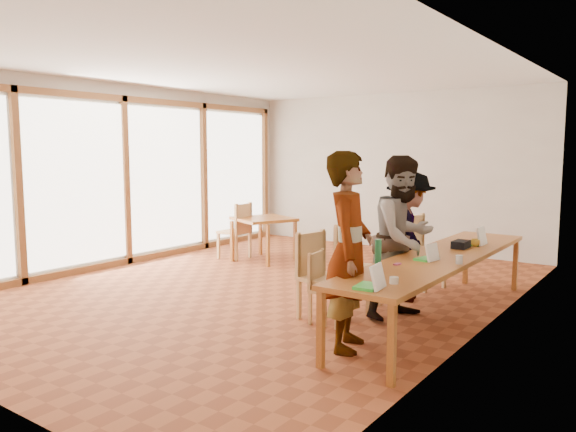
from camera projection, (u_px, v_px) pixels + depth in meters
ground at (265, 288)px, 7.80m from camera, size 8.00×8.00×0.00m
wall_back at (392, 171)px, 10.85m from camera, size 6.00×0.10×3.00m
wall_right at (490, 190)px, 5.89m from camera, size 0.10×8.00×3.00m
window_wall at (125, 175)px, 9.35m from camera, size 0.10×8.00×3.00m
ceiling at (264, 66)px, 7.45m from camera, size 6.00×8.00×0.04m
communal_table at (440, 259)px, 6.25m from camera, size 0.80×4.00×0.75m
side_table at (264, 222)px, 9.71m from camera, size 0.90×0.90×0.75m
chair_near at (323, 279)px, 6.23m from camera, size 0.41×0.41×0.42m
chair_mid at (317, 266)px, 6.39m from camera, size 0.54×0.54×0.53m
chair_far at (351, 256)px, 6.84m from camera, size 0.53×0.53×0.54m
chair_empty at (418, 243)px, 7.88m from camera, size 0.59×0.59×0.54m
chair_spare at (239, 225)px, 9.86m from camera, size 0.49×0.49×0.53m
person_near at (349, 251)px, 5.36m from camera, size 0.68×0.81×1.91m
person_mid at (403, 237)px, 6.36m from camera, size 0.94×1.07×1.86m
person_far at (410, 236)px, 7.13m from camera, size 0.87×1.19×1.65m
laptop_near at (373, 282)px, 4.74m from camera, size 0.25×0.28×0.21m
laptop_mid at (429, 256)px, 5.94m from camera, size 0.23×0.25×0.19m
laptop_far at (478, 240)px, 6.93m from camera, size 0.23×0.27×0.22m
yellow_mug at (475, 243)px, 6.83m from camera, size 0.14×0.14×0.09m
green_bottle at (378, 253)px, 5.61m from camera, size 0.07×0.07×0.28m
clear_glass at (459, 260)px, 5.77m from camera, size 0.07×0.07×0.09m
condiment_cup at (394, 280)px, 4.92m from camera, size 0.08×0.08×0.06m
pink_phone at (397, 264)px, 5.73m from camera, size 0.05×0.10×0.01m
black_pouch at (461, 244)px, 6.69m from camera, size 0.16×0.26×0.09m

